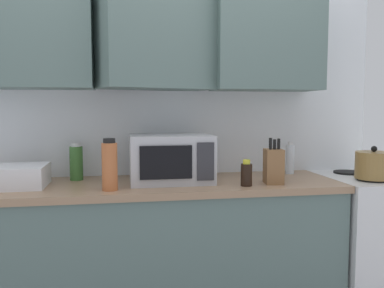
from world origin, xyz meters
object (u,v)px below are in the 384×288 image
bottle_green_oil (76,162)px  microwave (171,158)px  kettle (373,165)px  knife_block (274,166)px  dish_rack (11,176)px  bottle_spice_jar (110,165)px  bottle_soy_dark (246,174)px  stove_range (381,243)px  bottle_clear_tall (290,159)px

bottle_green_oil → microwave: bearing=-15.5°
kettle → knife_block: (-0.63, 0.01, 0.01)m
kettle → dish_rack: (-2.10, 0.16, -0.03)m
dish_rack → microwave: bearing=0.9°
microwave → dish_rack: (-0.89, -0.01, -0.08)m
bottle_spice_jar → bottle_green_oil: 0.41m
kettle → bottle_soy_dark: (-0.81, -0.03, -0.03)m
stove_range → bottle_clear_tall: size_ratio=4.28×
microwave → bottle_green_oil: bearing=164.5°
stove_range → knife_block: knife_block is taller
knife_block → bottle_soy_dark: (-0.18, -0.05, -0.04)m
knife_block → bottle_soy_dark: bearing=-165.5°
stove_range → bottle_clear_tall: bearing=161.1°
bottle_green_oil → bottle_clear_tall: bearing=0.1°
kettle → bottle_green_oil: bearing=169.4°
microwave → bottle_clear_tall: bearing=10.8°
bottle_soy_dark → kettle: bearing=2.4°
dish_rack → bottle_clear_tall: bottle_clear_tall is taller
stove_range → microwave: microwave is taller
knife_block → microwave: bearing=164.3°
bottle_clear_tall → microwave: bearing=-169.2°
microwave → dish_rack: bearing=-179.1°
bottle_clear_tall → bottle_spice_jar: 1.22m
dish_rack → bottle_soy_dark: (1.30, -0.19, 0.01)m
kettle → microwave: size_ratio=0.44×
microwave → bottle_spice_jar: (-0.35, -0.20, -0.01)m
stove_range → bottle_clear_tall: (-0.56, 0.19, 0.55)m
bottle_clear_tall → bottle_soy_dark: 0.56m
bottle_green_oil → bottle_soy_dark: bearing=-20.7°
stove_range → bottle_spice_jar: size_ratio=3.29×
bottle_clear_tall → bottle_green_oil: bottle_green_oil is taller
kettle → knife_block: size_ratio=0.80×
microwave → bottle_clear_tall: size_ratio=2.25×
dish_rack → bottle_soy_dark: 1.31m
dish_rack → knife_block: 1.48m
microwave → bottle_green_oil: size_ratio=2.12×
microwave → bottle_soy_dark: 0.46m
microwave → bottle_green_oil: 0.58m
microwave → bottle_green_oil: (-0.56, 0.16, -0.03)m
bottle_clear_tall → bottle_soy_dark: size_ratio=1.43×
dish_rack → bottle_spice_jar: (0.54, -0.18, 0.07)m
stove_range → knife_block: (-0.80, -0.13, 0.55)m
bottle_clear_tall → kettle: bearing=-40.4°
knife_block → bottle_spice_jar: 0.93m
stove_range → bottle_spice_jar: (-1.73, -0.16, 0.58)m
stove_range → dish_rack: bearing=179.5°
microwave → bottle_clear_tall: (0.82, 0.16, -0.04)m
kettle → bottle_spice_jar: bottle_spice_jar is taller
bottle_clear_tall → bottle_spice_jar: bearing=-163.2°
stove_range → bottle_soy_dark: bottle_soy_dark is taller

